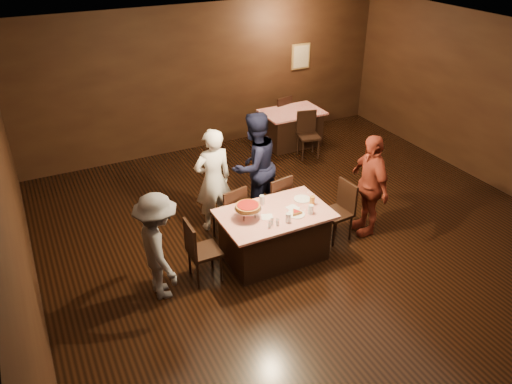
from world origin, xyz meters
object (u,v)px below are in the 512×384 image
chair_end_left (204,250)px  chair_end_right (336,212)px  chair_back_near (309,135)px  glass_front_left (288,218)px  diner_white_jacket (213,180)px  main_table (274,235)px  glass_amber (312,201)px  chair_back_far (278,115)px  plate_empty (302,199)px  back_table (292,128)px  pizza_stand (248,207)px  chair_far_right (274,200)px  diner_navy_hoodie (254,166)px  chair_far_left (229,212)px  diner_red_shirt (369,185)px  glass_back (262,200)px  glass_front_right (311,209)px  diner_grey_knit (159,247)px

chair_end_left → chair_end_right: bearing=-89.7°
chair_back_near → glass_front_left: bearing=-113.0°
diner_white_jacket → main_table: bearing=110.0°
diner_white_jacket → glass_amber: diner_white_jacket is taller
chair_back_far → plate_empty: bearing=51.3°
chair_back_near → chair_end_right: bearing=-100.3°
chair_back_near → back_table: bearing=103.4°
chair_back_far → chair_end_right: bearing=58.9°
chair_end_left → chair_end_right: same height
chair_back_near → glass_front_left: chair_back_near is taller
chair_end_right → glass_amber: 0.62m
chair_end_left → pizza_stand: (0.70, 0.05, 0.48)m
chair_far_right → diner_navy_hoodie: bearing=-86.4°
chair_far_left → pizza_stand: (0.00, -0.70, 0.48)m
back_table → diner_red_shirt: (-0.66, -3.49, 0.45)m
diner_navy_hoodie → glass_back: (-0.34, -0.92, -0.07)m
back_table → glass_front_right: 4.18m
chair_far_left → glass_amber: bearing=130.0°
diner_navy_hoodie → diner_grey_knit: bearing=15.2°
chair_end_left → diner_grey_knit: size_ratio=0.62×
glass_amber → plate_empty: bearing=104.0°
back_table → glass_amber: 3.93m
chair_end_right → diner_navy_hoodie: bearing=-151.2°
main_table → glass_front_left: 0.55m
chair_back_far → pizza_stand: bearing=41.5°
main_table → back_table: same height
diner_red_shirt → plate_empty: (-1.11, 0.18, -0.06)m
chair_end_right → pizza_stand: 1.57m
diner_red_shirt → pizza_stand: (-2.06, 0.08, 0.12)m
back_table → glass_back: bearing=-126.8°
chair_far_left → diner_grey_knit: diner_grey_knit is taller
glass_front_right → chair_end_right: bearing=21.0°
chair_far_right → chair_back_far: 3.82m
chair_far_right → diner_navy_hoodie: 0.65m
back_table → chair_back_near: size_ratio=1.37×
glass_front_left → plate_empty: bearing=42.0°
glass_front_left → chair_back_near: bearing=53.5°
chair_end_right → glass_amber: (-0.50, -0.05, 0.37)m
diner_navy_hoodie → glass_amber: diner_navy_hoodie is taller
diner_grey_knit → diner_red_shirt: diner_red_shirt is taller
chair_far_left → diner_grey_knit: 1.58m
chair_back_near → glass_back: (-2.36, -2.46, 0.37)m
pizza_stand → glass_back: bearing=35.5°
main_table → diner_white_jacket: size_ratio=0.93×
main_table → glass_front_left: size_ratio=11.43×
chair_end_left → diner_red_shirt: size_ratio=0.57×
chair_end_right → chair_far_right: bearing=-141.8°
diner_navy_hoodie → back_table: bearing=-149.2°
diner_white_jacket → chair_back_far: bearing=-136.0°
diner_navy_hoodie → glass_front_right: diner_navy_hoodie is taller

